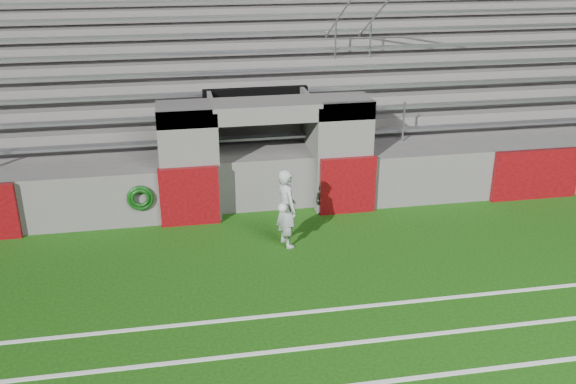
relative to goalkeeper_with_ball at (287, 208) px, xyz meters
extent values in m
plane|color=#15440B|center=(-0.13, -1.58, -0.85)|extent=(90.00, 90.00, 0.00)
cube|color=white|center=(-0.13, -3.58, -0.84)|extent=(28.00, 0.09, 0.01)
cube|color=white|center=(-0.13, -2.58, -0.84)|extent=(28.00, 0.09, 0.01)
cube|color=#585653|center=(7.57, 1.60, -0.22)|extent=(10.60, 0.35, 1.25)
cube|color=#585653|center=(-1.93, 1.92, 0.45)|extent=(1.20, 1.00, 2.60)
cube|color=#585653|center=(1.67, 1.92, 0.45)|extent=(1.20, 1.00, 2.60)
cube|color=black|center=(-0.13, 3.62, 0.40)|extent=(2.60, 0.20, 2.50)
cube|color=#585653|center=(-1.28, 2.52, 0.40)|extent=(0.10, 2.20, 2.50)
cube|color=#585653|center=(1.02, 2.52, 0.40)|extent=(0.10, 2.20, 2.50)
cube|color=#585653|center=(-0.13, 1.92, 1.55)|extent=(4.80, 1.00, 0.40)
cube|color=#585653|center=(-0.13, 5.77, 0.30)|extent=(26.00, 8.00, 0.20)
cube|color=#585653|center=(-0.13, 5.77, -0.32)|extent=(26.00, 8.00, 1.05)
cube|color=#57070B|center=(-1.93, 1.37, -0.17)|extent=(1.30, 0.15, 1.35)
cube|color=#57070B|center=(1.67, 1.37, -0.17)|extent=(1.30, 0.15, 1.35)
cube|color=#57070B|center=(6.37, 1.37, -0.22)|extent=(2.20, 0.15, 1.25)
cube|color=gray|center=(-0.13, 2.85, 0.62)|extent=(23.00, 0.28, 0.06)
cube|color=#585653|center=(-0.13, 3.70, 0.59)|extent=(24.00, 0.75, 0.38)
cube|color=gray|center=(-0.13, 3.60, 1.00)|extent=(23.00, 0.28, 0.06)
cube|color=#585653|center=(-0.13, 4.45, 0.78)|extent=(24.00, 0.75, 0.76)
cube|color=gray|center=(-0.13, 4.35, 1.38)|extent=(23.00, 0.28, 0.06)
cube|color=#585653|center=(-0.13, 5.20, 0.97)|extent=(24.00, 0.75, 1.14)
cube|color=gray|center=(-0.13, 5.10, 1.76)|extent=(23.00, 0.28, 0.06)
cube|color=#585653|center=(-0.13, 5.95, 1.16)|extent=(24.00, 0.75, 1.52)
cube|color=gray|center=(-0.13, 5.85, 2.14)|extent=(23.00, 0.28, 0.06)
cube|color=#585653|center=(-0.13, 6.70, 1.35)|extent=(24.00, 0.75, 1.90)
cube|color=gray|center=(-0.13, 6.60, 2.52)|extent=(23.00, 0.28, 0.06)
cube|color=#585653|center=(-0.13, 7.45, 1.54)|extent=(24.00, 0.75, 2.28)
cube|color=gray|center=(-0.13, 7.35, 2.90)|extent=(23.00, 0.28, 0.06)
cube|color=#585653|center=(-0.13, 8.20, 1.73)|extent=(24.00, 0.75, 2.66)
cube|color=gray|center=(-0.13, 8.10, 3.28)|extent=(23.00, 0.28, 0.06)
cube|color=#585653|center=(-0.13, 8.87, 1.80)|extent=(26.00, 0.60, 5.29)
cylinder|color=#A5A8AD|center=(2.37, 2.57, 0.90)|extent=(0.05, 0.05, 1.00)
cylinder|color=#A5A8AD|center=(2.37, 5.57, 2.42)|extent=(0.05, 0.05, 1.00)
cylinder|color=#A5A8AD|center=(2.37, 5.57, 2.92)|extent=(0.05, 6.02, 3.08)
cylinder|color=#A5A8AD|center=(3.37, 2.57, 0.90)|extent=(0.05, 0.05, 1.00)
cylinder|color=#A5A8AD|center=(3.37, 5.57, 2.42)|extent=(0.05, 0.05, 1.00)
cylinder|color=#A5A8AD|center=(3.37, 5.57, 2.92)|extent=(0.05, 6.02, 3.08)
imported|color=#A1A6AA|center=(0.00, 0.01, 0.00)|extent=(0.56, 0.70, 1.69)
sphere|color=silver|center=(-0.13, -0.28, 0.14)|extent=(0.20, 0.20, 0.20)
torus|color=#0B3B0D|center=(-2.99, 1.37, -0.13)|extent=(0.59, 0.11, 0.59)
torus|color=#0B3A0B|center=(-2.99, 1.32, -0.11)|extent=(0.43, 0.08, 0.43)
camera|label=1|loc=(-2.11, -11.81, 5.34)|focal=40.00mm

